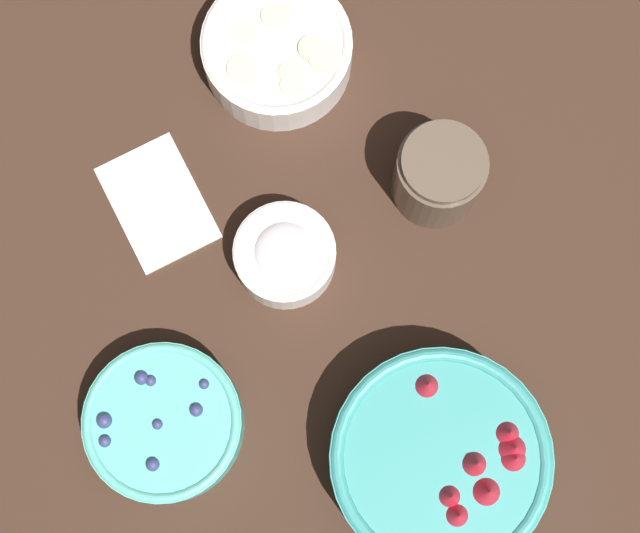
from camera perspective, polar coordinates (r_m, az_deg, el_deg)
ground_plane at (r=1.11m, az=-0.90°, el=-4.06°), size 4.00×4.00×0.00m
bowl_strawberries at (r=1.07m, az=6.42°, el=-10.20°), size 0.22×0.22×0.10m
bowl_blueberries at (r=1.09m, az=-8.35°, el=-8.23°), size 0.16×0.16×0.06m
bowl_bananas at (r=1.16m, az=-2.30°, el=11.45°), size 0.16×0.16×0.06m
bowl_cream at (r=1.10m, az=-1.89°, el=0.64°), size 0.11×0.11×0.06m
jar_chocolate at (r=1.11m, az=6.33°, el=4.85°), size 0.09×0.09×0.10m
napkin at (r=1.15m, az=-8.66°, el=3.39°), size 0.14×0.10×0.01m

